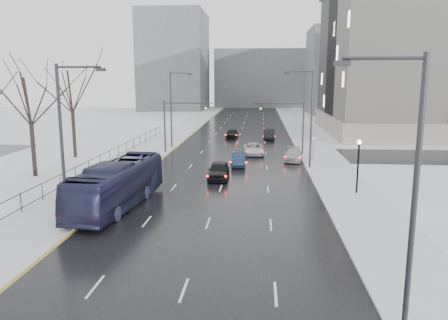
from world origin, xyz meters
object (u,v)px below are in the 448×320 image
(streetlight_l_near, at_px, (65,140))
(no_uturn_sign, at_px, (314,141))
(sedan_right_cross, at_px, (254,149))
(mast_signal_left, at_px, (173,120))
(sedan_right_far, at_px, (293,155))
(sedan_center_far, at_px, (232,134))
(mast_signal_right, at_px, (294,121))
(bus, at_px, (118,184))
(streetlight_r_near, at_px, (408,187))
(tree_park_e, at_px, (76,158))
(tree_park_d, at_px, (36,177))
(sedan_right_distant, at_px, (269,134))
(streetlight_r_mid, at_px, (309,114))
(streetlight_l_far, at_px, (173,106))
(sedan_right_near, at_px, (239,160))
(sedan_center_near, at_px, (219,170))
(lamppost_r_mid, at_px, (358,159))

(streetlight_l_near, distance_m, no_uturn_sign, 29.81)
(sedan_right_cross, bearing_deg, mast_signal_left, 174.36)
(mast_signal_left, bearing_deg, sedan_right_far, -14.85)
(sedan_right_cross, xyz_separation_m, sedan_center_far, (-3.56, 14.43, 0.03))
(mast_signal_right, bearing_deg, bus, -121.77)
(streetlight_l_near, height_order, sedan_right_far, streetlight_l_near)
(streetlight_r_near, xyz_separation_m, streetlight_l_near, (-16.33, 10.00, 0.00))
(mast_signal_right, bearing_deg, streetlight_l_near, -118.96)
(tree_park_e, distance_m, sedan_right_cross, 21.08)
(tree_park_d, xyz_separation_m, sedan_right_distant, (22.48, 27.44, 0.80))
(streetlight_r_near, distance_m, no_uturn_sign, 34.18)
(streetlight_l_near, height_order, no_uturn_sign, streetlight_l_near)
(streetlight_r_near, relative_size, streetlight_l_near, 1.00)
(mast_signal_left, bearing_deg, streetlight_l_near, -91.72)
(mast_signal_left, height_order, sedan_right_cross, mast_signal_left)
(bus, xyz_separation_m, sedan_right_far, (13.88, 19.10, -0.98))
(streetlight_r_mid, xyz_separation_m, streetlight_l_far, (-16.33, 12.00, 0.00))
(bus, height_order, sedan_right_near, bus)
(mast_signal_right, xyz_separation_m, no_uturn_sign, (1.87, -4.00, -1.81))
(no_uturn_sign, bearing_deg, mast_signal_left, 166.40)
(mast_signal_right, relative_size, sedan_right_near, 1.58)
(streetlight_l_near, bearing_deg, streetlight_r_mid, 50.76)
(bus, bearing_deg, sedan_right_cross, 73.06)
(sedan_right_near, xyz_separation_m, sedan_center_far, (-2.09, 21.53, 0.04))
(streetlight_l_far, bearing_deg, sedan_center_far, 55.09)
(streetlight_r_near, bearing_deg, mast_signal_right, 91.27)
(mast_signal_right, bearing_deg, sedan_right_cross, -177.43)
(streetlight_r_mid, bearing_deg, sedan_right_near, 174.52)
(tree_park_d, relative_size, sedan_right_cross, 2.54)
(tree_park_d, relative_size, tree_park_e, 0.93)
(mast_signal_right, height_order, sedan_right_cross, mast_signal_right)
(mast_signal_left, relative_size, sedan_right_near, 1.58)
(mast_signal_left, bearing_deg, tree_park_e, -159.81)
(sedan_right_cross, relative_size, sedan_right_distant, 1.06)
(tree_park_e, height_order, mast_signal_right, tree_park_e)
(sedan_center_near, bearing_deg, sedan_right_near, 74.81)
(streetlight_l_far, height_order, mast_signal_left, streetlight_l_far)
(streetlight_l_far, height_order, sedan_right_near, streetlight_l_far)
(sedan_right_near, bearing_deg, sedan_right_distant, 78.85)
(tree_park_e, height_order, sedan_right_near, tree_park_e)
(lamppost_r_mid, relative_size, sedan_center_near, 0.92)
(tree_park_e, distance_m, mast_signal_right, 26.16)
(tree_park_e, xyz_separation_m, streetlight_r_mid, (26.37, -4.00, 5.62))
(tree_park_e, xyz_separation_m, sedan_center_near, (17.70, -9.50, 0.83))
(sedan_right_distant, bearing_deg, tree_park_d, -127.45)
(mast_signal_right, height_order, sedan_right_far, mast_signal_right)
(streetlight_r_near, relative_size, sedan_right_distant, 2.16)
(streetlight_r_near, relative_size, sedan_center_far, 2.38)
(streetlight_r_mid, distance_m, mast_signal_left, 17.50)
(streetlight_r_mid, relative_size, sedan_right_cross, 2.03)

